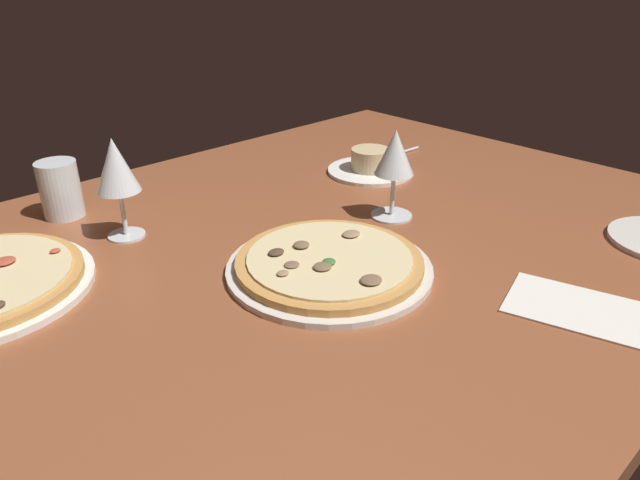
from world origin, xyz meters
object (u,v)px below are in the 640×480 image
Objects in this scene: water_glass at (61,193)px; wine_glass_far at (116,168)px; spoon at (394,154)px; wine_glass_near at (395,157)px; pizza_main at (329,264)px; ramekin_on_saucer at (370,165)px; paper_menu at (575,308)px.

wine_glass_far is at bearing -75.90° from water_glass.
water_glass is at bearing 164.54° from spoon.
wine_glass_near is (39.08, -26.02, -0.82)cm from wine_glass_far.
wine_glass_near is (22.68, 6.67, 10.26)cm from pizza_main.
ramekin_on_saucer is 1.61× the size of spoon.
pizza_main is 2.73× the size of spoon.
ramekin_on_saucer is 13.58cm from spoon.
wine_glass_near is 0.92× the size of paper_menu.
pizza_main is at bearing -63.35° from wine_glass_far.
ramekin_on_saucer reaches higher than spoon.
paper_menu is (-5.84, -37.31, -11.33)cm from wine_glass_near.
paper_menu is at bearing -64.82° from water_glass.
water_glass is (-43.08, 41.92, -6.96)cm from wine_glass_near.
water_glass reaches higher than pizza_main.
wine_glass_far is 18.15cm from water_glass.
wine_glass_far is 68.00cm from spoon.
wine_glass_near is 39.43cm from paper_menu.
water_glass reaches higher than spoon.
water_glass is 0.90× the size of spoon.
pizza_main is at bearing -150.12° from spoon.
spoon is (12.95, 3.81, -1.41)cm from ramekin_on_saucer.
water_glass is at bearing 135.78° from wine_glass_near.
wine_glass_near is at bearing -128.68° from ramekin_on_saucer.
spoon is at bearing 29.88° from pizza_main.
pizza_main is 58.20cm from spoon.
paper_menu is 68.45cm from spoon.
wine_glass_far reaches higher than wine_glass_near.
paper_menu is at bearing -110.31° from ramekin_on_saucer.
water_glass is (-57.90, 23.41, 2.66)cm from ramekin_on_saucer.
wine_glass_far is 1.51× the size of spoon.
wine_glass_near reaches higher than water_glass.
ramekin_on_saucer is 59.55cm from paper_menu.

